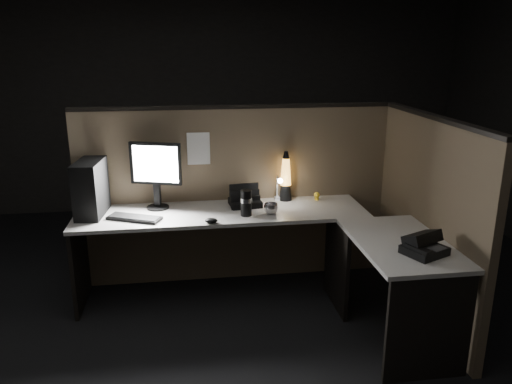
{
  "coord_description": "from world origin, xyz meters",
  "views": [
    {
      "loc": [
        -0.42,
        -3.16,
        2.02
      ],
      "look_at": [
        0.09,
        0.35,
        0.95
      ],
      "focal_mm": 35.0,
      "sensor_mm": 36.0,
      "label": 1
    }
  ],
  "objects": [
    {
      "name": "steel_mug",
      "position": [
        0.23,
        0.48,
        0.77
      ],
      "size": [
        0.14,
        0.14,
        0.09
      ],
      "primitive_type": "imported",
      "rotation": [
        0.0,
        0.0,
        0.28
      ],
      "color": "#B7B7BE",
      "rests_on": "desk"
    },
    {
      "name": "mouse",
      "position": [
        -0.25,
        0.34,
        0.75
      ],
      "size": [
        0.11,
        0.09,
        0.04
      ],
      "primitive_type": "ellipsoid",
      "rotation": [
        0.0,
        0.0,
        -0.19
      ],
      "color": "black",
      "rests_on": "desk"
    },
    {
      "name": "desk",
      "position": [
        0.18,
        0.25,
        0.58
      ],
      "size": [
        2.6,
        1.6,
        0.73
      ],
      "color": "beige",
      "rests_on": "ground"
    },
    {
      "name": "partition_back",
      "position": [
        0.0,
        0.93,
        0.75
      ],
      "size": [
        2.66,
        0.06,
        1.5
      ],
      "primitive_type": "cube",
      "color": "brown",
      "rests_on": "ground"
    },
    {
      "name": "keyboard",
      "position": [
        -0.82,
        0.5,
        0.74
      ],
      "size": [
        0.43,
        0.29,
        0.02
      ],
      "primitive_type": "cube",
      "rotation": [
        0.0,
        0.0,
        -0.42
      ],
      "color": "black",
      "rests_on": "desk"
    },
    {
      "name": "desk_phone",
      "position": [
        1.05,
        -0.41,
        0.79
      ],
      "size": [
        0.31,
        0.31,
        0.15
      ],
      "rotation": [
        0.0,
        0.0,
        0.43
      ],
      "color": "black",
      "rests_on": "desk"
    },
    {
      "name": "floor",
      "position": [
        0.0,
        0.0,
        0.0
      ],
      "size": [
        6.0,
        6.0,
        0.0
      ],
      "primitive_type": "plane",
      "color": "black",
      "rests_on": "ground"
    },
    {
      "name": "clip_lamp",
      "position": [
        0.34,
        0.76,
        0.86
      ],
      "size": [
        0.04,
        0.18,
        0.23
      ],
      "color": "silver",
      "rests_on": "desk"
    },
    {
      "name": "room_shell",
      "position": [
        0.0,
        0.0,
        1.62
      ],
      "size": [
        6.0,
        6.0,
        6.0
      ],
      "color": "silver",
      "rests_on": "ground"
    },
    {
      "name": "monitor",
      "position": [
        -0.66,
        0.76,
        1.05
      ],
      "size": [
        0.41,
        0.19,
        0.54
      ],
      "rotation": [
        0.0,
        0.0,
        -0.32
      ],
      "color": "black",
      "rests_on": "desk"
    },
    {
      "name": "lava_lamp",
      "position": [
        0.41,
        0.82,
        0.91
      ],
      "size": [
        0.11,
        0.11,
        0.42
      ],
      "color": "black",
      "rests_on": "desk"
    },
    {
      "name": "organizer",
      "position": [
        0.05,
        0.73,
        0.77
      ],
      "size": [
        0.27,
        0.24,
        0.19
      ],
      "rotation": [
        0.0,
        0.0,
        0.11
      ],
      "color": "black",
      "rests_on": "desk"
    },
    {
      "name": "pc_tower",
      "position": [
        -1.15,
        0.67,
        0.94
      ],
      "size": [
        0.22,
        0.42,
        0.43
      ],
      "primitive_type": "cube",
      "rotation": [
        0.0,
        0.0,
        -0.1
      ],
      "color": "black",
      "rests_on": "desk"
    },
    {
      "name": "travel_mug",
      "position": [
        0.03,
        0.47,
        0.83
      ],
      "size": [
        0.09,
        0.09,
        0.21
      ],
      "primitive_type": "cylinder",
      "color": "black",
      "rests_on": "desk"
    },
    {
      "name": "figurine",
      "position": [
        0.67,
        0.78,
        0.77
      ],
      "size": [
        0.05,
        0.05,
        0.05
      ],
      "primitive_type": "sphere",
      "color": "yellow",
      "rests_on": "desk"
    },
    {
      "name": "pinned_paper",
      "position": [
        -0.31,
        0.9,
        1.18
      ],
      "size": [
        0.19,
        0.0,
        0.27
      ],
      "primitive_type": "cube",
      "color": "white",
      "rests_on": "partition_back"
    },
    {
      "name": "partition_right",
      "position": [
        1.33,
        0.1,
        0.75
      ],
      "size": [
        0.06,
        1.66,
        1.5
      ],
      "primitive_type": "cube",
      "color": "brown",
      "rests_on": "ground"
    }
  ]
}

